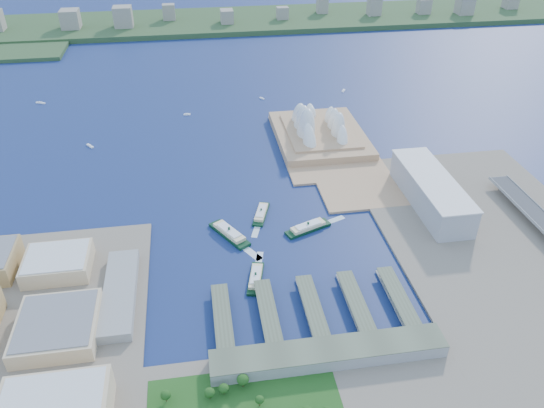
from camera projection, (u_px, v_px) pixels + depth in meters
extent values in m
plane|color=#101D4C|center=(283.00, 262.00, 559.28)|extent=(3000.00, 3000.00, 0.00)
cube|color=#786C5C|center=(9.00, 371.00, 439.07)|extent=(220.00, 390.00, 3.00)
cube|color=#786C5C|center=(520.00, 269.00, 548.33)|extent=(240.00, 500.00, 3.00)
cube|color=tan|center=(324.00, 144.00, 787.54)|extent=(135.00, 220.00, 3.00)
cube|color=#2D4926|center=(218.00, 21.00, 1366.73)|extent=(2200.00, 260.00, 12.00)
cube|color=#97979D|center=(431.00, 192.00, 639.64)|extent=(45.00, 155.00, 35.00)
cube|color=gray|center=(329.00, 354.00, 444.64)|extent=(200.00, 28.00, 12.00)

